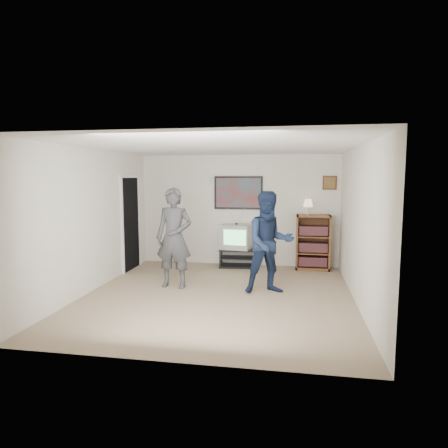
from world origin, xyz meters
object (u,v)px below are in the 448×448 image
(media_stand, at_px, (238,258))
(bookshelf, at_px, (313,242))
(person_tall, at_px, (174,238))
(person_short, at_px, (269,243))
(crt_television, at_px, (236,237))

(media_stand, height_order, bookshelf, bookshelf)
(person_tall, xyz_separation_m, person_short, (1.73, -0.07, -0.03))
(person_tall, bearing_deg, media_stand, 65.07)
(crt_television, distance_m, bookshelf, 1.68)
(media_stand, xyz_separation_m, crt_television, (-0.04, 0.00, 0.48))
(media_stand, relative_size, person_tall, 0.48)
(person_tall, height_order, person_short, person_tall)
(crt_television, relative_size, bookshelf, 0.53)
(bookshelf, bearing_deg, media_stand, -178.25)
(crt_television, xyz_separation_m, person_short, (0.84, -1.89, 0.20))
(bookshelf, height_order, person_tall, person_tall)
(crt_television, height_order, person_short, person_short)
(crt_television, bearing_deg, media_stand, 7.87)
(media_stand, distance_m, person_short, 2.17)
(media_stand, relative_size, person_short, 0.49)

